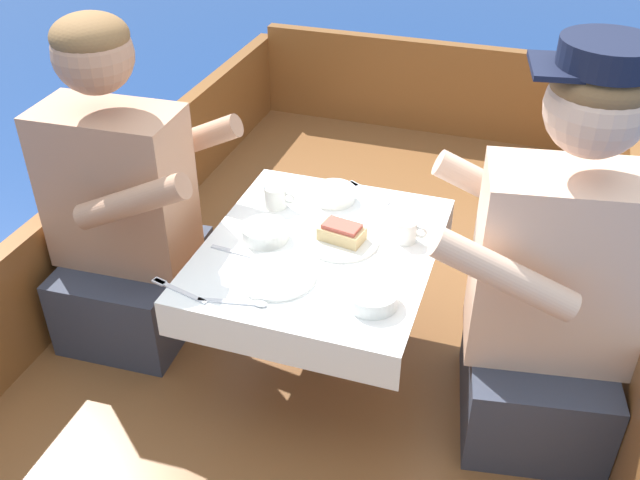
# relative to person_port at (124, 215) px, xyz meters

# --- Properties ---
(ground_plane) EXTENTS (60.00, 60.00, 0.00)m
(ground_plane) POSITION_rel_person_port_xyz_m (0.61, -0.03, -0.76)
(ground_plane) COLOR navy
(boat_deck) EXTENTS (1.78, 3.56, 0.35)m
(boat_deck) POSITION_rel_person_port_xyz_m (0.61, -0.03, -0.58)
(boat_deck) COLOR brown
(boat_deck) RESTS_ON ground_plane
(gunwale_port) EXTENTS (0.06, 3.56, 0.38)m
(gunwale_port) POSITION_rel_person_port_xyz_m (-0.25, -0.03, -0.22)
(gunwale_port) COLOR brown
(gunwale_port) RESTS_ON boat_deck
(gunwale_starboard) EXTENTS (0.06, 3.56, 0.38)m
(gunwale_starboard) POSITION_rel_person_port_xyz_m (1.47, -0.03, -0.22)
(gunwale_starboard) COLOR brown
(gunwale_starboard) RESTS_ON boat_deck
(bow_coaming) EXTENTS (1.66, 0.06, 0.44)m
(bow_coaming) POSITION_rel_person_port_xyz_m (0.61, 1.72, -0.19)
(bow_coaming) COLOR brown
(bow_coaming) RESTS_ON boat_deck
(cockpit_table) EXTENTS (0.61, 0.71, 0.43)m
(cockpit_table) POSITION_rel_person_port_xyz_m (0.61, 0.00, -0.03)
(cockpit_table) COLOR #B2B2B7
(cockpit_table) RESTS_ON boat_deck
(person_port) EXTENTS (0.54, 0.46, 1.00)m
(person_port) POSITION_rel_person_port_xyz_m (0.00, 0.00, 0.00)
(person_port) COLOR #333847
(person_port) RESTS_ON boat_deck
(person_starboard) EXTENTS (0.57, 0.51, 1.07)m
(person_starboard) POSITION_rel_person_port_xyz_m (1.21, -0.02, 0.04)
(person_starboard) COLOR #333847
(person_starboard) RESTS_ON boat_deck
(plate_sandwich) EXTENTS (0.20, 0.20, 0.01)m
(plate_sandwich) POSITION_rel_person_port_xyz_m (0.66, 0.04, 0.02)
(plate_sandwich) COLOR silver
(plate_sandwich) RESTS_ON cockpit_table
(plate_bread) EXTENTS (0.20, 0.20, 0.01)m
(plate_bread) POSITION_rel_person_port_xyz_m (0.54, -0.17, 0.02)
(plate_bread) COLOR silver
(plate_bread) RESTS_ON cockpit_table
(sandwich) EXTENTS (0.13, 0.09, 0.05)m
(sandwich) POSITION_rel_person_port_xyz_m (0.66, 0.04, 0.05)
(sandwich) COLOR tan
(sandwich) RESTS_ON plate_sandwich
(bowl_port_near) EXTENTS (0.13, 0.13, 0.04)m
(bowl_port_near) POSITION_rel_person_port_xyz_m (0.45, -0.01, 0.04)
(bowl_port_near) COLOR silver
(bowl_port_near) RESTS_ON cockpit_table
(bowl_starboard_near) EXTENTS (0.13, 0.13, 0.04)m
(bowl_starboard_near) POSITION_rel_person_port_xyz_m (0.57, 0.25, 0.04)
(bowl_starboard_near) COLOR silver
(bowl_starboard_near) RESTS_ON cockpit_table
(bowl_center_far) EXTENTS (0.13, 0.13, 0.04)m
(bowl_center_far) POSITION_rel_person_port_xyz_m (0.80, -0.19, 0.04)
(bowl_center_far) COLOR silver
(bowl_center_far) RESTS_ON cockpit_table
(coffee_cup_port) EXTENTS (0.09, 0.07, 0.07)m
(coffee_cup_port) POSITION_rel_person_port_xyz_m (0.42, 0.16, 0.05)
(coffee_cup_port) COLOR silver
(coffee_cup_port) RESTS_ON cockpit_table
(coffee_cup_starboard) EXTENTS (0.09, 0.06, 0.06)m
(coffee_cup_starboard) POSITION_rel_person_port_xyz_m (0.82, 0.10, 0.05)
(coffee_cup_starboard) COLOR silver
(coffee_cup_starboard) RESTS_ON cockpit_table
(utensil_spoon_port) EXTENTS (0.17, 0.05, 0.01)m
(utensil_spoon_port) POSITION_rel_person_port_xyz_m (0.51, -0.29, 0.02)
(utensil_spoon_port) COLOR silver
(utensil_spoon_port) RESTS_ON cockpit_table
(utensil_fork_starboard) EXTENTS (0.17, 0.06, 0.00)m
(utensil_fork_starboard) POSITION_rel_person_port_xyz_m (0.32, -0.29, 0.02)
(utensil_fork_starboard) COLOR silver
(utensil_fork_starboard) RESTS_ON cockpit_table
(utensil_knife_starboard) EXTENTS (0.17, 0.03, 0.00)m
(utensil_knife_starboard) POSITION_rel_person_port_xyz_m (0.41, -0.10, 0.02)
(utensil_knife_starboard) COLOR silver
(utensil_knife_starboard) RESTS_ON cockpit_table
(utensil_fork_port) EXTENTS (0.16, 0.10, 0.00)m
(utensil_fork_port) POSITION_rel_person_port_xyz_m (0.64, 0.33, 0.02)
(utensil_fork_port) COLOR silver
(utensil_fork_port) RESTS_ON cockpit_table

